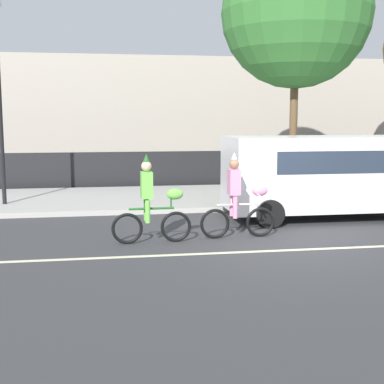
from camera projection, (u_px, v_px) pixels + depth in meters
The scene contains 9 objects.
ground_plane at pixel (288, 244), 11.36m from camera, with size 80.00×80.00×0.00m, color #38383A.
road_centre_line at pixel (297, 250), 10.87m from camera, with size 36.00×0.14×0.01m, color beige.
sidewalk_curb at pixel (222, 196), 17.71m from camera, with size 60.00×5.00×0.15m, color #ADAAA3.
fence_line at pixel (206, 169), 20.45m from camera, with size 40.00×0.08×1.40m, color black.
building_backdrop at pixel (220, 116), 28.96m from camera, with size 28.00×8.00×5.46m, color #B2A899.
parade_cyclist_lime at pixel (152, 204), 11.37m from camera, with size 1.72×0.50×1.92m.
parade_cyclist_pink at pixel (239, 201), 11.89m from camera, with size 1.72×0.50×1.92m.
parked_van_white at pixel (324, 171), 14.13m from camera, with size 5.00×2.22×2.18m.
street_tree_far_corner at pixel (296, 13), 15.76m from camera, with size 4.44×4.44×7.82m.
Camera 1 is at (-3.82, -10.62, 2.68)m, focal length 50.00 mm.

